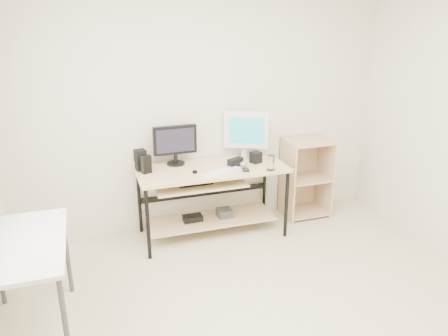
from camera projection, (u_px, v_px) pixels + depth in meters
room at (264, 167)px, 2.71m from camera, size 4.01×4.01×2.62m
desk at (209, 187)px, 4.46m from camera, size 1.50×0.65×0.75m
side_table at (21, 253)px, 2.98m from camera, size 0.60×1.00×0.75m
shelf_unit at (304, 177)px, 4.97m from camera, size 0.50×0.40×0.90m
black_monitor at (175, 142)px, 4.40m from camera, size 0.44×0.18×0.41m
white_imac at (246, 131)px, 4.60m from camera, size 0.44×0.23×0.50m
keyboard at (220, 172)px, 4.24m from camera, size 0.46×0.30×0.02m
mouse at (243, 163)px, 4.44m from camera, size 0.12×0.15×0.04m
center_speaker at (235, 162)px, 4.41m from camera, size 0.18×0.13×0.08m
speaker_left at (140, 160)px, 4.28m from camera, size 0.12×0.12×0.21m
speaker_right at (256, 157)px, 4.50m from camera, size 0.13×0.13×0.12m
audio_controller at (146, 164)px, 4.20m from camera, size 0.10×0.09×0.18m
volume_puck at (195, 172)px, 4.23m from camera, size 0.06×0.06×0.02m
smartphone at (246, 170)px, 4.31m from camera, size 0.10×0.13×0.01m
coaster at (271, 170)px, 4.30m from camera, size 0.11×0.11×0.01m
drinking_glass at (271, 163)px, 4.28m from camera, size 0.09×0.09×0.15m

